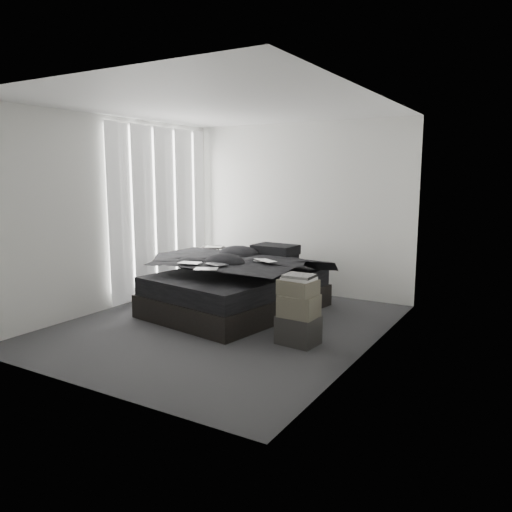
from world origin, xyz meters
The scene contains 25 objects.
floor centered at (0.00, 0.00, 0.00)m, with size 3.60×4.20×0.01m, color #363639.
ceiling centered at (0.00, 0.00, 2.60)m, with size 3.60×4.20×0.01m, color white.
wall_back centered at (0.00, 2.10, 1.30)m, with size 3.60×0.01×2.60m, color silver.
wall_front centered at (0.00, -2.10, 1.30)m, with size 3.60×0.01×2.60m, color silver.
wall_left centered at (-1.80, 0.00, 1.30)m, with size 0.01×4.20×2.60m, color silver.
wall_right centered at (1.80, 0.00, 1.30)m, with size 0.01×4.20×2.60m, color silver.
window_left centered at (-1.78, 0.90, 1.35)m, with size 0.02×2.00×2.30m, color white.
curtain_left centered at (-1.73, 0.90, 1.28)m, with size 0.06×2.12×2.48m, color white.
bed centered at (-0.22, 0.64, 0.15)m, with size 1.65×2.19×0.30m, color black.
mattress centered at (-0.22, 0.64, 0.41)m, with size 1.59×2.12×0.23m, color black.
duvet centered at (-0.23, 0.59, 0.66)m, with size 1.61×1.87×0.25m, color black.
pillow_lower centered at (-0.13, 1.49, 0.60)m, with size 0.66×0.45×0.15m, color black.
pillow_upper centered at (-0.06, 1.46, 0.75)m, with size 0.62×0.42×0.14m, color black.
laptop centered at (0.19, 0.63, 0.80)m, with size 0.35×0.22×0.03m, color silver.
comic_a centered at (-0.58, 0.11, 0.79)m, with size 0.28×0.18×0.01m, color black.
comic_b centered at (-0.24, 0.22, 0.80)m, with size 0.28×0.18×0.01m, color black.
comic_c centered at (-0.15, -0.12, 0.80)m, with size 0.28×0.18×0.01m, color black.
side_stand centered at (-1.25, 1.57, 0.34)m, with size 0.37×0.37×0.68m, color black.
papers centered at (-1.24, 1.56, 0.69)m, with size 0.26×0.19×0.01m, color white.
floor_books centered at (-1.21, 1.18, 0.07)m, with size 0.14×0.20×0.14m, color black.
box_lower centered at (1.08, -0.13, 0.16)m, with size 0.42×0.33×0.31m, color black.
box_mid centered at (1.09, -0.14, 0.43)m, with size 0.39×0.31×0.24m, color #585445.
box_upper centered at (1.07, -0.13, 0.63)m, with size 0.37×0.30×0.16m, color #585445.
art_book_white centered at (1.08, -0.13, 0.73)m, with size 0.32×0.26×0.03m, color silver.
art_book_snake centered at (1.09, -0.14, 0.76)m, with size 0.31×0.25×0.03m, color silver.
Camera 1 is at (3.34, -4.86, 1.83)m, focal length 35.00 mm.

